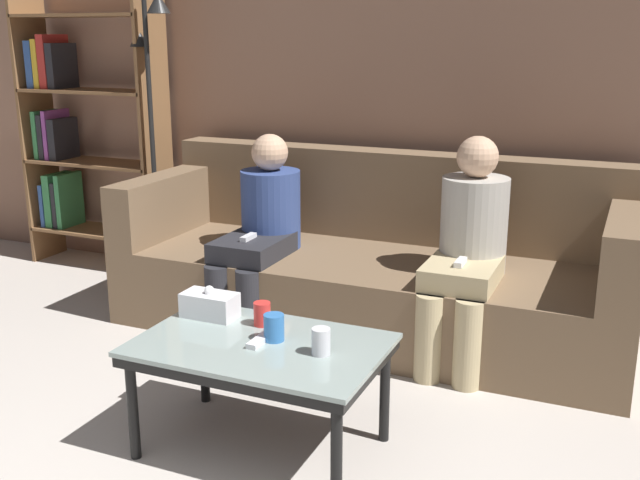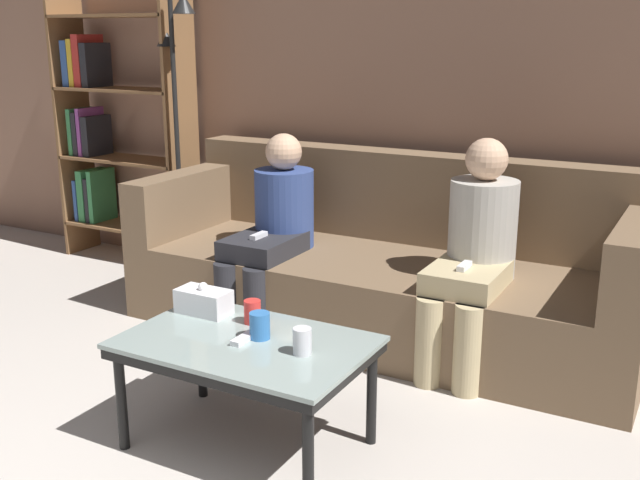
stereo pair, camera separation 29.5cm
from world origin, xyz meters
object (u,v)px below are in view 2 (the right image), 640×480
at_px(cup_far_center, 302,341).
at_px(bookshelf, 110,126).
at_px(couch, 385,270).
at_px(tissue_box, 204,301).
at_px(seated_person_left_end, 273,226).
at_px(seated_person_mid_left, 475,249).
at_px(cup_near_left, 252,312).
at_px(cup_near_right, 260,326).
at_px(coffee_table, 246,351).
at_px(standing_lamp, 179,109).
at_px(game_remote, 246,337).

xyz_separation_m(cup_far_center, bookshelf, (-2.52, 1.70, 0.44)).
distance_m(couch, cup_far_center, 1.42).
distance_m(tissue_box, seated_person_left_end, 1.03).
bearing_deg(seated_person_mid_left, cup_near_left, -120.48).
bearing_deg(cup_near_left, cup_near_right, -46.33).
xyz_separation_m(couch, tissue_box, (-0.27, -1.22, 0.17)).
xyz_separation_m(coffee_table, seated_person_left_end, (-0.59, 1.14, 0.16)).
distance_m(cup_near_left, standing_lamp, 2.11).
bearing_deg(cup_near_left, coffee_table, -65.00).
distance_m(coffee_table, standing_lamp, 2.29).
relative_size(tissue_box, game_remote, 1.47).
height_order(couch, seated_person_left_end, seated_person_left_end).
bearing_deg(seated_person_left_end, cup_far_center, -53.66).
relative_size(cup_near_right, tissue_box, 0.46).
xyz_separation_m(standing_lamp, seated_person_left_end, (0.95, -0.41, -0.54)).
xyz_separation_m(cup_near_left, tissue_box, (-0.24, -0.00, 0.00)).
bearing_deg(tissue_box, cup_far_center, -15.88).
xyz_separation_m(tissue_box, game_remote, (0.31, -0.15, -0.04)).
relative_size(couch, coffee_table, 2.91).
distance_m(game_remote, bookshelf, 2.87).
height_order(cup_near_left, seated_person_left_end, seated_person_left_end).
distance_m(cup_far_center, game_remote, 0.25).
distance_m(couch, cup_near_left, 1.23).
bearing_deg(bookshelf, standing_lamp, -11.01).
height_order(cup_near_left, seated_person_mid_left, seated_person_mid_left).
relative_size(coffee_table, seated_person_mid_left, 0.85).
height_order(standing_lamp, seated_person_mid_left, standing_lamp).
distance_m(cup_far_center, standing_lamp, 2.45).
bearing_deg(game_remote, standing_lamp, 134.78).
xyz_separation_m(cup_near_right, seated_person_left_end, (-0.63, 1.10, 0.06)).
bearing_deg(cup_near_left, bookshelf, 145.00).
relative_size(tissue_box, standing_lamp, 0.12).
relative_size(couch, game_remote, 17.80).
xyz_separation_m(game_remote, seated_person_left_end, (-0.59, 1.14, 0.10)).
relative_size(couch, standing_lamp, 1.50).
distance_m(coffee_table, bookshelf, 2.88).
height_order(cup_near_right, standing_lamp, standing_lamp).
distance_m(bookshelf, seated_person_mid_left, 2.85).
height_order(couch, cup_near_right, couch).
bearing_deg(cup_near_left, tissue_box, -179.07).
xyz_separation_m(couch, cup_near_left, (-0.03, -1.22, 0.16)).
bearing_deg(bookshelf, cup_far_center, -34.03).
bearing_deg(cup_far_center, coffee_table, 178.47).
bearing_deg(seated_person_mid_left, tissue_box, -129.44).
relative_size(cup_far_center, standing_lamp, 0.06).
distance_m(cup_near_right, bookshelf, 2.87).
relative_size(game_remote, bookshelf, 0.08).
relative_size(tissue_box, seated_person_left_end, 0.21).
height_order(coffee_table, tissue_box, tissue_box).
bearing_deg(cup_near_left, seated_person_left_end, 117.93).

